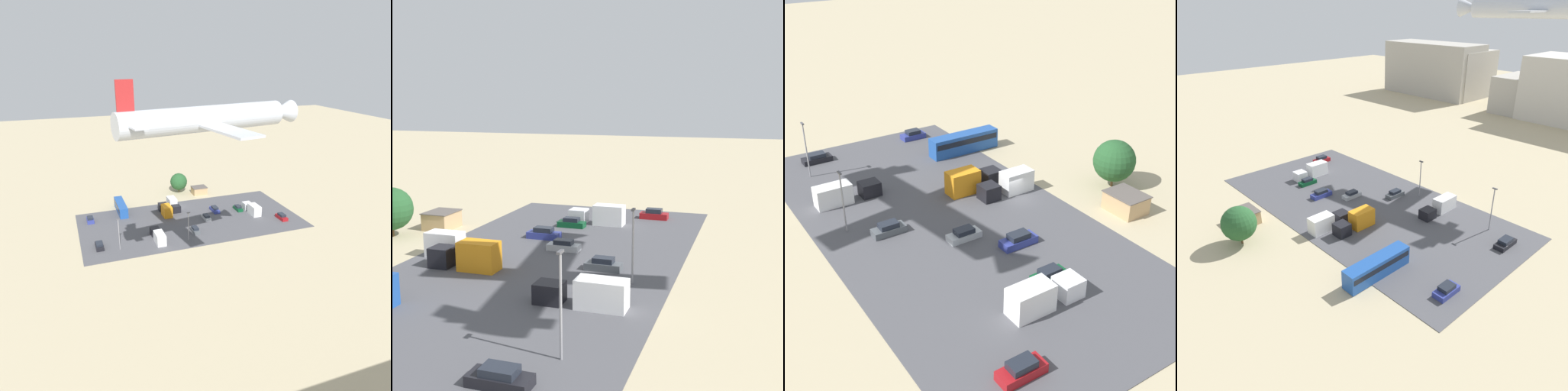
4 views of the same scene
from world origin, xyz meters
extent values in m
plane|color=tan|center=(0.00, 0.00, 0.00)|extent=(400.00, 400.00, 0.00)
cube|color=#4C4C51|center=(0.00, 11.24, 0.04)|extent=(63.99, 31.76, 0.08)
cube|color=tan|center=(-10.38, -9.66, 1.23)|extent=(4.85, 3.91, 2.46)
cube|color=#59514C|center=(-10.38, -9.66, 2.52)|extent=(5.09, 4.15, 0.12)
cube|color=#1E4C9E|center=(18.29, -2.49, 1.65)|extent=(2.50, 11.73, 3.13)
cube|color=black|center=(18.29, -2.49, 2.21)|extent=(2.54, 11.27, 0.88)
cube|color=black|center=(27.46, 19.05, 0.49)|extent=(1.95, 4.52, 0.82)
cube|color=#1E232D|center=(27.46, 19.05, 1.20)|extent=(1.64, 2.53, 0.60)
cube|color=#4C5156|center=(1.42, 18.81, 0.51)|extent=(1.74, 4.19, 0.87)
cube|color=#1E232D|center=(1.42, 18.81, 1.27)|extent=(1.46, 2.35, 0.64)
cube|color=navy|center=(28.09, 1.82, 0.52)|extent=(1.97, 4.10, 0.88)
cube|color=#1E232D|center=(28.09, 1.82, 1.29)|extent=(1.65, 2.30, 0.65)
cube|color=#ADB2B7|center=(-4.68, 11.78, 0.49)|extent=(1.73, 4.18, 0.81)
cube|color=#1E232D|center=(-4.68, 11.78, 1.19)|extent=(1.45, 2.34, 0.60)
cube|color=maroon|center=(-25.93, 19.29, 0.56)|extent=(1.87, 4.41, 0.96)
cube|color=#1E232D|center=(-25.93, 19.29, 1.39)|extent=(1.57, 2.47, 0.70)
cube|color=navy|center=(-9.35, 7.12, 0.54)|extent=(1.84, 4.56, 0.92)
cube|color=#1E232D|center=(-9.35, 7.12, 1.34)|extent=(1.54, 2.56, 0.67)
cube|color=#0C4723|center=(-16.71, 8.58, 0.50)|extent=(1.73, 4.07, 0.84)
cube|color=#1E232D|center=(-16.71, 8.58, 1.23)|extent=(1.45, 2.28, 0.62)
cube|color=black|center=(2.16, 3.52, 1.15)|extent=(2.48, 2.47, 2.14)
cube|color=white|center=(2.16, -1.16, 1.61)|extent=(2.48, 4.40, 3.06)
cube|color=black|center=(12.29, 16.63, 1.07)|extent=(2.36, 2.73, 1.98)
cube|color=white|center=(12.29, 21.78, 1.49)|extent=(2.36, 4.85, 2.83)
cube|color=silver|center=(-19.78, 8.67, 1.15)|extent=(2.56, 2.58, 2.14)
cube|color=white|center=(-19.78, 13.54, 1.61)|extent=(2.56, 4.59, 3.06)
cube|color=black|center=(5.73, 0.76, 1.25)|extent=(2.56, 2.50, 2.33)
cube|color=orange|center=(5.73, 5.48, 1.75)|extent=(2.56, 4.44, 3.33)
cylinder|color=brown|center=(-4.12, -13.56, 0.87)|extent=(0.36, 0.36, 1.73)
sphere|color=#235128|center=(-4.12, -13.56, 3.97)|extent=(5.97, 5.97, 5.97)
cylinder|color=gray|center=(22.66, 21.70, 4.16)|extent=(0.20, 0.20, 8.16)
cube|color=#4C4C51|center=(22.66, 21.70, 8.42)|extent=(0.90, 0.28, 0.20)
cylinder|color=gray|center=(4.77, 22.94, 3.96)|extent=(0.20, 0.20, 7.76)
cube|color=#4C4C51|center=(4.77, 22.94, 8.02)|extent=(0.90, 0.28, 0.20)
camera|label=1|loc=(33.88, 108.42, 46.73)|focal=35.00mm
camera|label=2|loc=(58.00, 35.15, 19.56)|focal=50.00mm
camera|label=3|loc=(-52.24, 40.82, 34.94)|focal=50.00mm
camera|label=4|loc=(52.06, -34.77, 36.88)|focal=35.00mm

